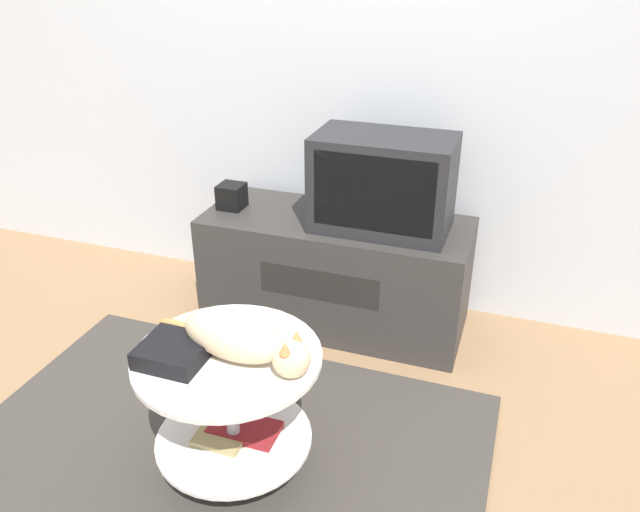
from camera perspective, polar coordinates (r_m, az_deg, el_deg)
name	(u,v)px	position (r m, az deg, el deg)	size (l,w,h in m)	color
ground_plane	(204,477)	(2.33, -10.53, -19.29)	(12.00, 12.00, 0.00)	#93704C
wall_back	(336,30)	(2.95, 1.45, 19.97)	(8.00, 0.05, 2.60)	silver
rug	(204,475)	(2.32, -10.55, -19.12)	(1.88, 1.50, 0.02)	#3D3833
tv_stand	(335,271)	(2.94, 1.42, -1.40)	(1.22, 0.49, 0.53)	#33302D
tv	(383,183)	(2.68, 5.77, 6.65)	(0.59, 0.34, 0.41)	#232326
speaker	(232,196)	(2.95, -8.08, 5.44)	(0.12, 0.12, 0.12)	black
coffee_table	(231,399)	(2.11, -8.12, -12.83)	(0.60, 0.60, 0.48)	#B2B2B7
dvd_box	(174,352)	(1.99, -13.23, -8.52)	(0.20, 0.19, 0.06)	black
cat	(240,339)	(1.94, -7.30, -7.50)	(0.56, 0.21, 0.15)	beige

